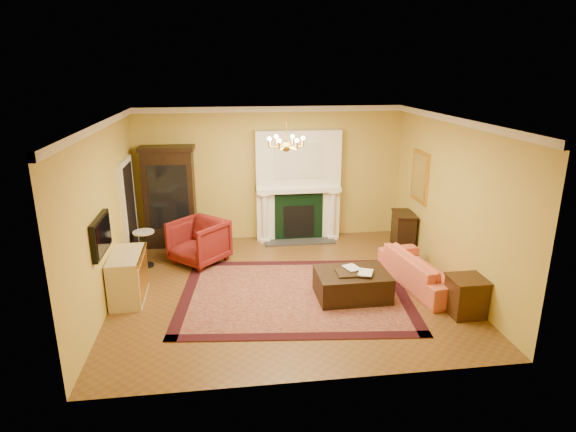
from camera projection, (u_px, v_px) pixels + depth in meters
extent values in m
cube|color=brown|center=(286.00, 288.00, 8.72)|extent=(6.00, 5.50, 0.02)
cube|color=white|center=(286.00, 119.00, 7.82)|extent=(6.00, 5.50, 0.02)
cube|color=gold|center=(271.00, 174.00, 10.88)|extent=(6.00, 0.02, 3.00)
cube|color=gold|center=(316.00, 273.00, 5.66)|extent=(6.00, 0.02, 3.00)
cube|color=gold|center=(105.00, 215.00, 7.89)|extent=(0.02, 5.50, 3.00)
cube|color=gold|center=(452.00, 202.00, 8.65)|extent=(0.02, 5.50, 3.00)
cube|color=white|center=(298.00, 185.00, 10.87)|extent=(1.90, 0.32, 2.50)
cube|color=silver|center=(299.00, 161.00, 10.53)|extent=(1.10, 0.01, 0.80)
cube|color=black|center=(299.00, 217.00, 10.92)|extent=(1.10, 0.02, 1.10)
cube|color=black|center=(299.00, 221.00, 10.94)|extent=(0.70, 0.02, 0.75)
cube|color=#333333|center=(299.00, 241.00, 10.96)|extent=(1.60, 0.50, 0.04)
cube|color=white|center=(298.00, 189.00, 10.83)|extent=(1.90, 0.44, 0.10)
cylinder|color=white|center=(265.00, 217.00, 10.80)|extent=(0.14, 0.14, 1.18)
cylinder|color=white|center=(333.00, 214.00, 10.99)|extent=(0.14, 0.14, 1.18)
cube|color=silver|center=(270.00, 109.00, 10.41)|extent=(6.00, 0.08, 0.12)
cube|color=silver|center=(97.00, 126.00, 7.47)|extent=(0.08, 5.50, 0.12)
cube|color=silver|center=(458.00, 121.00, 8.21)|extent=(0.08, 5.50, 0.12)
cube|color=silver|center=(129.00, 211.00, 9.64)|extent=(0.08, 1.05, 2.10)
cube|color=black|center=(131.00, 212.00, 9.65)|extent=(0.02, 0.85, 1.95)
cube|color=black|center=(101.00, 235.00, 7.37)|extent=(0.08, 0.95, 0.58)
cube|color=black|center=(104.00, 235.00, 7.38)|extent=(0.01, 0.85, 0.48)
cube|color=gold|center=(420.00, 177.00, 9.92)|extent=(0.05, 0.76, 1.05)
cube|color=white|center=(419.00, 177.00, 9.92)|extent=(0.01, 0.62, 0.90)
cylinder|color=gold|center=(286.00, 132.00, 7.88)|extent=(0.03, 0.03, 0.40)
sphere|color=gold|center=(286.00, 147.00, 7.96)|extent=(0.16, 0.16, 0.16)
sphere|color=#FFE5B2|center=(303.00, 138.00, 7.95)|extent=(0.07, 0.07, 0.07)
sphere|color=#FFE5B2|center=(293.00, 136.00, 8.16)|extent=(0.07, 0.07, 0.07)
sphere|color=#FFE5B2|center=(276.00, 137.00, 8.13)|extent=(0.07, 0.07, 0.07)
sphere|color=#FFE5B2|center=(269.00, 139.00, 7.88)|extent=(0.07, 0.07, 0.07)
sphere|color=#FFE5B2|center=(279.00, 141.00, 7.67)|extent=(0.07, 0.07, 0.07)
sphere|color=#FFE5B2|center=(297.00, 140.00, 7.70)|extent=(0.07, 0.07, 0.07)
cube|color=#470F11|center=(295.00, 294.00, 8.42)|extent=(4.25, 3.36, 0.02)
cube|color=black|center=(170.00, 199.00, 10.47)|extent=(1.08, 0.53, 2.12)
imported|color=maroon|center=(199.00, 240.00, 9.69)|extent=(1.30, 1.30, 0.98)
cylinder|color=black|center=(147.00, 265.00, 9.62)|extent=(0.29, 0.29, 0.04)
cylinder|color=black|center=(145.00, 249.00, 9.51)|extent=(0.06, 0.06, 0.66)
cylinder|color=white|center=(143.00, 232.00, 9.41)|extent=(0.41, 0.41, 0.03)
cube|color=beige|center=(128.00, 276.00, 8.19)|extent=(0.54, 1.10, 0.81)
imported|color=#E45C48|center=(423.00, 265.00, 8.68)|extent=(0.88, 2.08, 0.79)
cube|color=#3C2110|center=(466.00, 297.00, 7.68)|extent=(0.52, 0.52, 0.60)
cube|color=black|center=(403.00, 231.00, 10.48)|extent=(0.50, 0.75, 0.78)
cube|color=black|center=(352.00, 284.00, 8.26)|extent=(1.22, 0.90, 0.45)
cube|color=black|center=(351.00, 273.00, 8.14)|extent=(0.49, 0.38, 0.03)
imported|color=gray|center=(347.00, 262.00, 8.17)|extent=(0.22, 0.10, 0.30)
imported|color=gray|center=(359.00, 264.00, 8.06)|extent=(0.22, 0.11, 0.31)
cylinder|color=tan|center=(270.00, 186.00, 10.72)|extent=(0.12, 0.12, 0.10)
cone|color=black|center=(270.00, 176.00, 10.66)|extent=(0.17, 0.17, 0.37)
cylinder|color=tan|center=(330.00, 184.00, 10.90)|extent=(0.11, 0.11, 0.09)
cone|color=black|center=(330.00, 174.00, 10.83)|extent=(0.16, 0.16, 0.35)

